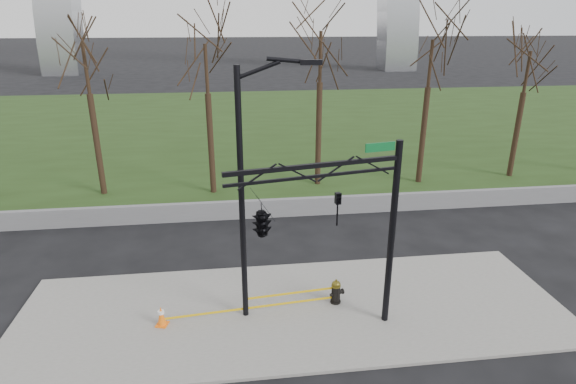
{
  "coord_description": "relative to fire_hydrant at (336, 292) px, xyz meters",
  "views": [
    {
      "loc": [
        -1.85,
        -13.0,
        9.15
      ],
      "look_at": [
        0.05,
        2.0,
        3.51
      ],
      "focal_mm": 29.04,
      "sensor_mm": 36.0,
      "label": 1
    }
  ],
  "objects": [
    {
      "name": "guardrail",
      "position": [
        -1.47,
        7.79,
        -0.06
      ],
      "size": [
        60.0,
        0.3,
        0.9
      ],
      "primitive_type": "cube",
      "color": "#59595B",
      "rests_on": "ground"
    },
    {
      "name": "sidewalk",
      "position": [
        -1.47,
        -0.21,
        -0.46
      ],
      "size": [
        18.0,
        6.0,
        0.1
      ],
      "primitive_type": "cube",
      "color": "slate",
      "rests_on": "ground"
    },
    {
      "name": "traffic_signal_mast",
      "position": [
        -1.84,
        -1.75,
        3.64
      ],
      "size": [
        5.02,
        2.54,
        6.0
      ],
      "rotation": [
        0.0,
        0.0,
        0.19
      ],
      "color": "black",
      "rests_on": "ground"
    },
    {
      "name": "traffic_cone",
      "position": [
        -5.7,
        -0.54,
        -0.07
      ],
      "size": [
        0.43,
        0.43,
        0.67
      ],
      "rotation": [
        0.0,
        0.0,
        -0.28
      ],
      "color": "orange",
      "rests_on": "sidewalk"
    },
    {
      "name": "ground",
      "position": [
        -1.47,
        -0.21,
        -0.51
      ],
      "size": [
        500.0,
        500.0,
        0.0
      ],
      "primitive_type": "plane",
      "color": "black",
      "rests_on": "ground"
    },
    {
      "name": "tree_row",
      "position": [
        1.66,
        11.79,
        4.07
      ],
      "size": [
        52.24,
        4.0,
        9.14
      ],
      "color": "black",
      "rests_on": "ground"
    },
    {
      "name": "street_light",
      "position": [
        -2.84,
        -0.32,
        4.19
      ],
      "size": [
        2.39,
        0.34,
        8.21
      ],
      "rotation": [
        0.0,
        0.0,
        -0.06
      ],
      "color": "black",
      "rests_on": "ground"
    },
    {
      "name": "caution_tape",
      "position": [
        -2.4,
        -0.23,
        -0.07
      ],
      "size": [
        5.69,
        0.54,
        0.45
      ],
      "color": "gold",
      "rests_on": "ground"
    },
    {
      "name": "fire_hydrant",
      "position": [
        0.0,
        0.0,
        0.0
      ],
      "size": [
        0.55,
        0.36,
        0.88
      ],
      "rotation": [
        0.0,
        0.0,
        0.28
      ],
      "color": "black",
      "rests_on": "sidewalk"
    },
    {
      "name": "grass_strip",
      "position": [
        -1.47,
        29.79,
        -0.48
      ],
      "size": [
        120.0,
        40.0,
        0.06
      ],
      "primitive_type": "cube",
      "color": "#203312",
      "rests_on": "ground"
    }
  ]
}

